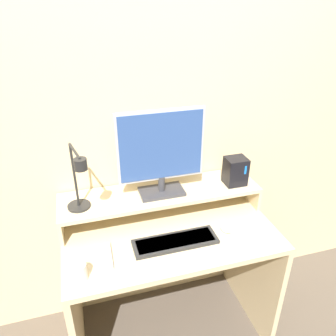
{
  "coord_description": "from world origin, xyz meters",
  "views": [
    {
      "loc": [
        -0.39,
        -0.99,
        1.86
      ],
      "look_at": [
        0.0,
        0.34,
        1.13
      ],
      "focal_mm": 35.0,
      "sensor_mm": 36.0,
      "label": 1
    }
  ],
  "objects_px": {
    "router_dock": "(235,171)",
    "keyboard": "(175,242)",
    "mouse": "(226,228)",
    "remote_control": "(108,256)",
    "monitor": "(161,152)",
    "mug": "(79,272)",
    "desk_lamp": "(79,184)"
  },
  "relations": [
    {
      "from": "router_dock",
      "to": "desk_lamp",
      "type": "bearing_deg",
      "value": -175.52
    },
    {
      "from": "desk_lamp",
      "to": "keyboard",
      "type": "distance_m",
      "value": 0.55
    },
    {
      "from": "router_dock",
      "to": "keyboard",
      "type": "xyz_separation_m",
      "value": [
        -0.43,
        -0.23,
        -0.21
      ]
    },
    {
      "from": "router_dock",
      "to": "remote_control",
      "type": "bearing_deg",
      "value": -162.51
    },
    {
      "from": "desk_lamp",
      "to": "mug",
      "type": "xyz_separation_m",
      "value": [
        -0.05,
        -0.27,
        -0.28
      ]
    },
    {
      "from": "router_dock",
      "to": "mug",
      "type": "distance_m",
      "value": 0.97
    },
    {
      "from": "keyboard",
      "to": "desk_lamp",
      "type": "bearing_deg",
      "value": 158.13
    },
    {
      "from": "mug",
      "to": "monitor",
      "type": "bearing_deg",
      "value": 37.45
    },
    {
      "from": "monitor",
      "to": "keyboard",
      "type": "xyz_separation_m",
      "value": [
        -0.0,
        -0.25,
        -0.38
      ]
    },
    {
      "from": "mug",
      "to": "router_dock",
      "type": "bearing_deg",
      "value": 20.84
    },
    {
      "from": "desk_lamp",
      "to": "keyboard",
      "type": "height_order",
      "value": "desk_lamp"
    },
    {
      "from": "mouse",
      "to": "router_dock",
      "type": "bearing_deg",
      "value": 56.92
    },
    {
      "from": "monitor",
      "to": "keyboard",
      "type": "bearing_deg",
      "value": -90.19
    },
    {
      "from": "keyboard",
      "to": "remote_control",
      "type": "bearing_deg",
      "value": -179.26
    },
    {
      "from": "keyboard",
      "to": "mug",
      "type": "xyz_separation_m",
      "value": [
        -0.47,
        -0.11,
        0.03
      ]
    },
    {
      "from": "router_dock",
      "to": "mug",
      "type": "bearing_deg",
      "value": -159.16
    },
    {
      "from": "keyboard",
      "to": "remote_control",
      "type": "distance_m",
      "value": 0.33
    },
    {
      "from": "monitor",
      "to": "router_dock",
      "type": "bearing_deg",
      "value": -2.61
    },
    {
      "from": "desk_lamp",
      "to": "router_dock",
      "type": "xyz_separation_m",
      "value": [
        0.85,
        0.07,
        -0.1
      ]
    },
    {
      "from": "router_dock",
      "to": "keyboard",
      "type": "distance_m",
      "value": 0.53
    },
    {
      "from": "router_dock",
      "to": "mug",
      "type": "relative_size",
      "value": 1.96
    },
    {
      "from": "desk_lamp",
      "to": "router_dock",
      "type": "bearing_deg",
      "value": 4.48
    },
    {
      "from": "monitor",
      "to": "mouse",
      "type": "distance_m",
      "value": 0.52
    },
    {
      "from": "desk_lamp",
      "to": "remote_control",
      "type": "relative_size",
      "value": 2.09
    },
    {
      "from": "monitor",
      "to": "remote_control",
      "type": "relative_size",
      "value": 2.76
    },
    {
      "from": "router_dock",
      "to": "monitor",
      "type": "bearing_deg",
      "value": 177.39
    },
    {
      "from": "keyboard",
      "to": "mouse",
      "type": "bearing_deg",
      "value": 3.83
    },
    {
      "from": "mouse",
      "to": "remote_control",
      "type": "bearing_deg",
      "value": -177.84
    },
    {
      "from": "mug",
      "to": "remote_control",
      "type": "bearing_deg",
      "value": 36.89
    },
    {
      "from": "monitor",
      "to": "desk_lamp",
      "type": "bearing_deg",
      "value": -168.51
    },
    {
      "from": "monitor",
      "to": "desk_lamp",
      "type": "distance_m",
      "value": 0.44
    },
    {
      "from": "mouse",
      "to": "mug",
      "type": "relative_size",
      "value": 0.95
    }
  ]
}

